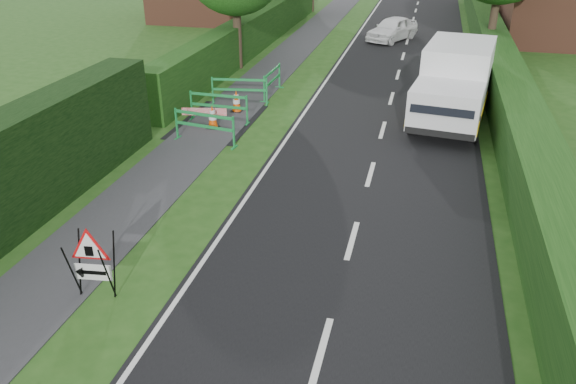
{
  "coord_description": "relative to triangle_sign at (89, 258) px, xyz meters",
  "views": [
    {
      "loc": [
        3.66,
        -5.95,
        6.49
      ],
      "look_at": [
        1.12,
        4.25,
        1.15
      ],
      "focal_mm": 35.0,
      "sensor_mm": 36.0,
      "label": 1
    }
  ],
  "objects": [
    {
      "name": "ground",
      "position": [
        1.87,
        -1.4,
        -0.86
      ],
      "size": [
        120.0,
        120.0,
        0.0
      ],
      "primitive_type": "plane",
      "color": "#204915",
      "rests_on": "ground"
    },
    {
      "name": "road_surface",
      "position": [
        4.37,
        33.6,
        -0.85
      ],
      "size": [
        6.0,
        90.0,
        0.02
      ],
      "primitive_type": "cube",
      "color": "black",
      "rests_on": "ground"
    },
    {
      "name": "footpath",
      "position": [
        -1.13,
        33.6,
        -0.85
      ],
      "size": [
        2.0,
        90.0,
        0.02
      ],
      "primitive_type": "cube",
      "color": "#2D2D30",
      "rests_on": "ground"
    },
    {
      "name": "hedge_west_far",
      "position": [
        -3.13,
        20.6,
        -0.86
      ],
      "size": [
        1.0,
        24.0,
        1.8
      ],
      "primitive_type": "cube",
      "color": "#14380F",
      "rests_on": "ground"
    },
    {
      "name": "hedge_east",
      "position": [
        8.37,
        14.6,
        -0.86
      ],
      "size": [
        1.2,
        50.0,
        1.5
      ],
      "primitive_type": "cube",
      "color": "#14380F",
      "rests_on": "ground"
    },
    {
      "name": "triangle_sign",
      "position": [
        0.0,
        0.0,
        0.0
      ],
      "size": [
        0.94,
        0.94,
        1.23
      ],
      "rotation": [
        0.0,
        0.0,
        0.13
      ],
      "color": "black",
      "rests_on": "ground"
    },
    {
      "name": "works_van",
      "position": [
        6.49,
        11.74,
        0.44
      ],
      "size": [
        2.79,
        5.61,
        2.45
      ],
      "rotation": [
        0.0,
        0.0,
        -0.13
      ],
      "color": "silver",
      "rests_on": "ground"
    },
    {
      "name": "traffic_cone_0",
      "position": [
        7.19,
        10.9,
        -0.47
      ],
      "size": [
        0.38,
        0.38,
        0.79
      ],
      "color": "black",
      "rests_on": "ground"
    },
    {
      "name": "traffic_cone_1",
      "position": [
        7.31,
        12.73,
        -0.47
      ],
      "size": [
        0.38,
        0.38,
        0.79
      ],
      "color": "black",
      "rests_on": "ground"
    },
    {
      "name": "traffic_cone_2",
      "position": [
        7.13,
        13.65,
        -0.47
      ],
      "size": [
        0.38,
        0.38,
        0.79
      ],
      "color": "black",
      "rests_on": "ground"
    },
    {
      "name": "traffic_cone_3",
      "position": [
        -1.07,
        8.96,
        -0.47
      ],
      "size": [
        0.38,
        0.38,
        0.79
      ],
      "color": "black",
      "rests_on": "ground"
    },
    {
      "name": "traffic_cone_4",
      "position": [
        -0.86,
        10.76,
        -0.47
      ],
      "size": [
        0.38,
        0.38,
        0.79
      ],
      "color": "black",
      "rests_on": "ground"
    },
    {
      "name": "ped_barrier_0",
      "position": [
        -0.83,
        7.67,
        -0.23
      ],
      "size": [
        2.09,
        0.67,
        1.0
      ],
      "rotation": [
        0.0,
        0.0,
        -0.16
      ],
      "color": "#178339",
      "rests_on": "ground"
    },
    {
      "name": "ped_barrier_1",
      "position": [
        -1.09,
        9.62,
        -0.23
      ],
      "size": [
        2.07,
        0.42,
        1.0
      ],
      "rotation": [
        0.0,
        0.0,
        -0.04
      ],
      "color": "#178339",
      "rests_on": "ground"
    },
    {
      "name": "ped_barrier_2",
      "position": [
        -1.01,
        11.59,
        -0.23
      ],
      "size": [
        2.09,
        0.66,
        1.0
      ],
      "rotation": [
        0.0,
        0.0,
        0.15
      ],
      "color": "#178339",
      "rests_on": "ground"
    },
    {
      "name": "ped_barrier_3",
      "position": [
        -0.16,
        13.01,
        -0.23
      ],
      "size": [
        0.4,
        2.07,
        1.0
      ],
      "rotation": [
        0.0,
        0.0,
        1.54
      ],
      "color": "#178339",
      "rests_on": "ground"
    },
    {
      "name": "redwhite_plank",
      "position": [
        -1.46,
        9.23,
        -0.86
      ],
      "size": [
        1.48,
        0.33,
        0.25
      ],
      "primitive_type": "cube",
      "rotation": [
        0.0,
        0.0,
        0.19
      ],
      "color": "red",
      "rests_on": "ground"
    },
    {
      "name": "hatchback_car",
      "position": [
        3.51,
        24.22,
        -0.23
      ],
      "size": [
        2.89,
        3.95,
        1.25
      ],
      "primitive_type": "imported",
      "rotation": [
        0.0,
        0.0,
        -0.44
      ],
      "color": "white",
      "rests_on": "ground"
    }
  ]
}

